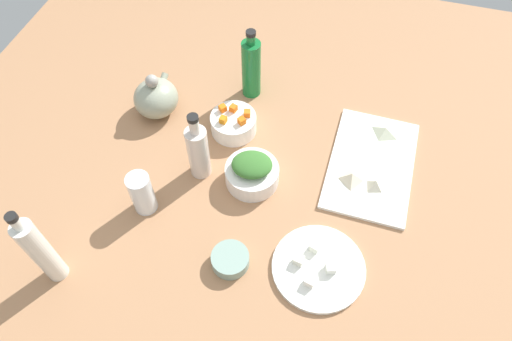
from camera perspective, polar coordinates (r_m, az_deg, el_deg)
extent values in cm
cube|color=#A87751|center=(125.68, 0.00, -1.70)|extent=(190.00, 190.00, 3.00)
cube|color=white|center=(130.80, 13.90, 0.72)|extent=(35.60, 22.71, 1.00)
cylinder|color=white|center=(112.93, 7.64, -11.69)|extent=(22.07, 22.07, 1.20)
cylinder|color=white|center=(122.11, -0.55, -0.68)|extent=(14.14, 14.14, 5.41)
cylinder|color=white|center=(133.23, -2.76, 5.75)|extent=(12.99, 12.99, 5.56)
cylinder|color=#83A194|center=(111.76, -3.16, -10.82)|extent=(9.01, 9.01, 3.39)
ellipsoid|color=#969C85|center=(139.34, -12.12, 8.63)|extent=(13.24, 12.75, 10.52)
sphere|color=#9D988F|center=(134.67, -12.62, 10.61)|extent=(3.71, 3.71, 3.71)
cylinder|color=#969C85|center=(141.86, -11.32, 10.60)|extent=(5.38, 2.00, 3.93)
cylinder|color=beige|center=(120.72, -7.05, 2.19)|extent=(5.60, 5.60, 16.26)
cylinder|color=beige|center=(112.72, -7.58, 5.38)|extent=(2.52, 2.52, 4.48)
cylinder|color=black|center=(110.59, -7.74, 6.34)|extent=(2.80, 2.80, 1.20)
cylinder|color=silver|center=(112.05, -24.76, -9.03)|extent=(4.69, 4.69, 22.20)
cylinder|color=silver|center=(101.78, -27.24, -5.77)|extent=(2.11, 2.11, 3.37)
cylinder|color=black|center=(100.00, -27.73, -5.12)|extent=(2.34, 2.34, 1.20)
cylinder|color=#186F32|center=(139.03, -0.59, 12.29)|extent=(5.63, 5.63, 18.62)
cylinder|color=#186F32|center=(131.98, -0.63, 15.73)|extent=(2.54, 2.54, 2.91)
cylinder|color=black|center=(130.69, -0.64, 16.43)|extent=(2.82, 2.82, 1.20)
cylinder|color=white|center=(118.36, -13.77, -2.72)|extent=(5.83, 5.83, 12.51)
cube|color=orange|center=(132.14, -2.78, 7.61)|extent=(2.26, 2.26, 1.80)
cube|color=orange|center=(130.73, -1.10, 7.00)|extent=(2.20, 2.20, 1.80)
cube|color=orange|center=(129.44, -4.04, 6.21)|extent=(2.03, 2.03, 1.80)
cube|color=orange|center=(128.90, -1.76, 6.08)|extent=(2.53, 2.53, 1.80)
cube|color=orange|center=(132.35, -4.09, 7.62)|extent=(2.53, 2.53, 1.80)
ellipsoid|color=#38702C|center=(118.43, -0.57, 0.55)|extent=(10.86, 12.14, 3.57)
cube|color=white|center=(111.33, 5.26, -10.84)|extent=(2.52, 2.52, 2.20)
cube|color=white|center=(111.39, 9.10, -11.72)|extent=(2.82, 2.82, 2.20)
cube|color=white|center=(109.53, 6.62, -13.32)|extent=(2.62, 2.62, 2.20)
cube|color=white|center=(113.18, 7.22, -9.24)|extent=(2.76, 2.76, 2.20)
pyramid|color=beige|center=(125.07, 14.37, -1.59)|extent=(5.32, 5.18, 2.69)
pyramid|color=beige|center=(124.96, 11.62, -0.75)|extent=(6.00, 5.63, 2.72)
pyramid|color=beige|center=(137.14, 15.52, 4.71)|extent=(6.80, 7.25, 2.32)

